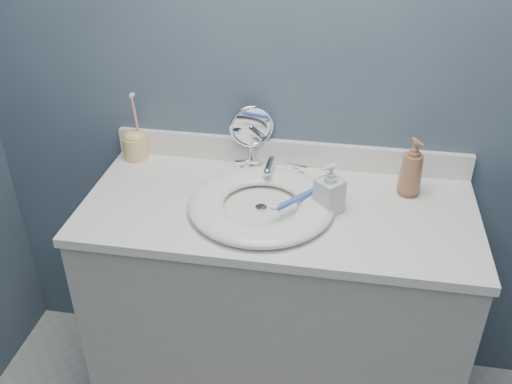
% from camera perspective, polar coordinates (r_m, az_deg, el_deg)
% --- Properties ---
extents(back_wall, '(2.20, 0.02, 2.40)m').
position_cam_1_polar(back_wall, '(1.87, 3.65, 11.53)').
color(back_wall, '#425263').
rests_on(back_wall, ground).
extents(vanity_cabinet, '(1.20, 0.55, 0.85)m').
position_cam_1_polar(vanity_cabinet, '(2.06, 1.99, -11.98)').
color(vanity_cabinet, '#B4B0A4').
rests_on(vanity_cabinet, ground).
extents(countertop, '(1.22, 0.57, 0.03)m').
position_cam_1_polar(countertop, '(1.78, 2.26, -1.73)').
color(countertop, white).
rests_on(countertop, vanity_cabinet).
extents(backsplash, '(1.22, 0.02, 0.09)m').
position_cam_1_polar(backsplash, '(1.97, 3.34, 3.91)').
color(backsplash, white).
rests_on(backsplash, countertop).
extents(basin, '(0.45, 0.45, 0.04)m').
position_cam_1_polar(basin, '(1.74, 0.51, -1.19)').
color(basin, white).
rests_on(basin, countertop).
extents(drain, '(0.04, 0.04, 0.01)m').
position_cam_1_polar(drain, '(1.75, 0.51, -1.60)').
color(drain, silver).
rests_on(drain, countertop).
extents(faucet, '(0.25, 0.13, 0.07)m').
position_cam_1_polar(faucet, '(1.90, 1.48, 2.23)').
color(faucet, silver).
rests_on(faucet, countertop).
extents(makeup_mirror, '(0.15, 0.09, 0.22)m').
position_cam_1_polar(makeup_mirror, '(1.93, -0.44, 5.88)').
color(makeup_mirror, silver).
rests_on(makeup_mirror, countertop).
extents(soap_bottle_amber, '(0.10, 0.10, 0.19)m').
position_cam_1_polar(soap_bottle_amber, '(1.84, 15.32, 2.41)').
color(soap_bottle_amber, '#976144').
rests_on(soap_bottle_amber, countertop).
extents(soap_bottle_clear, '(0.10, 0.10, 0.16)m').
position_cam_1_polar(soap_bottle_clear, '(1.71, 7.38, 0.36)').
color(soap_bottle_clear, silver).
rests_on(soap_bottle_clear, countertop).
extents(toothbrush_holder, '(0.09, 0.09, 0.25)m').
position_cam_1_polar(toothbrush_holder, '(2.05, -11.98, 4.76)').
color(toothbrush_holder, '#F8CB7C').
rests_on(toothbrush_holder, countertop).
extents(toothbrush_lying, '(0.12, 0.14, 0.02)m').
position_cam_1_polar(toothbrush_lying, '(1.72, 3.80, -0.83)').
color(toothbrush_lying, blue).
rests_on(toothbrush_lying, basin).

